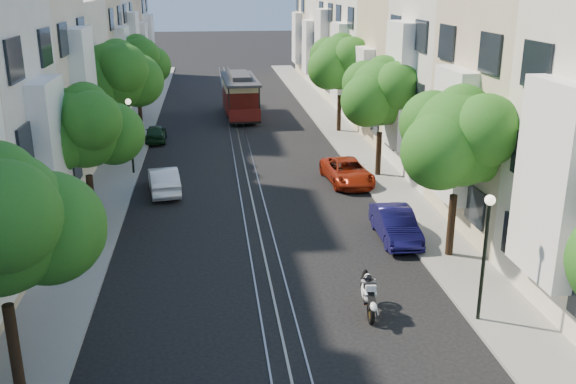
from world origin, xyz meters
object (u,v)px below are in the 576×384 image
object	(u,v)px
tree_e_d	(341,64)
lamp_west	(130,125)
tree_e_b	(460,140)
lamp_east	(486,240)
tree_w_b	(86,130)
tree_w_d	(137,62)
tree_w_c	(118,77)
tree_e_c	(383,94)
parked_car_w_far	(156,133)
sportbike_rider	(368,293)
cable_car	(240,94)
parked_car_e_far	(347,172)
parked_car_e_mid	(395,224)
parked_car_w_mid	(164,180)

from	to	relation	value
tree_e_d	lamp_west	bearing A→B (deg)	-146.50
tree_e_b	lamp_east	bearing A→B (deg)	-100.93
tree_w_b	tree_w_d	distance (m)	22.00
tree_w_b	lamp_east	size ratio (longest dim) A/B	1.51
tree_w_d	tree_w_c	bearing A→B (deg)	-90.00
tree_w_d	lamp_east	xyz separation A→B (m)	(13.44, -31.98, -1.75)
tree_e_c	tree_w_d	bearing A→B (deg)	131.99
tree_e_c	tree_w_c	size ratio (longest dim) A/B	0.92
tree_w_b	parked_car_w_far	world-z (taller)	tree_w_b
lamp_west	sportbike_rider	xyz separation A→B (m)	(9.24, -17.03, -2.10)
tree_w_b	parked_car_w_far	size ratio (longest dim) A/B	1.85
tree_w_c	sportbike_rider	world-z (taller)	tree_w_c
lamp_west	cable_car	size ratio (longest dim) A/B	0.51
tree_w_d	parked_car_e_far	world-z (taller)	tree_w_d
tree_e_c	lamp_east	distance (m)	16.10
parked_car_e_mid	tree_e_c	bearing A→B (deg)	80.69
parked_car_e_mid	parked_car_w_far	world-z (taller)	parked_car_e_mid
lamp_east	parked_car_w_far	world-z (taller)	lamp_east
tree_w_b	parked_car_w_far	distance (m)	16.28
tree_w_d	parked_car_w_mid	world-z (taller)	tree_w_d
tree_e_c	parked_car_w_far	distance (m)	16.63
tree_e_b	parked_car_e_mid	world-z (taller)	tree_e_b
sportbike_rider	parked_car_e_mid	size ratio (longest dim) A/B	0.50
tree_w_b	lamp_west	size ratio (longest dim) A/B	1.51
tree_e_c	parked_car_w_mid	xyz separation A→B (m)	(-11.66, -1.43, -3.93)
lamp_east	lamp_west	size ratio (longest dim) A/B	1.00
parked_car_w_mid	parked_car_w_far	size ratio (longest dim) A/B	1.20
tree_e_b	parked_car_w_mid	xyz separation A→B (m)	(-11.66, 9.57, -4.06)
lamp_east	parked_car_e_far	size ratio (longest dim) A/B	0.91
parked_car_e_mid	parked_car_e_far	bearing A→B (deg)	93.70
tree_e_b	parked_car_e_far	xyz separation A→B (m)	(-2.01, 10.04, -4.10)
tree_e_c	tree_w_d	world-z (taller)	same
tree_e_b	tree_w_c	bearing A→B (deg)	131.99
lamp_west	parked_car_e_far	world-z (taller)	lamp_west
tree_e_d	tree_w_d	world-z (taller)	tree_e_d
sportbike_rider	parked_car_w_mid	bearing A→B (deg)	121.95
cable_car	tree_w_c	bearing A→B (deg)	-123.65
tree_w_b	sportbike_rider	bearing A→B (deg)	-41.76
lamp_east	sportbike_rider	distance (m)	4.07
parked_car_e_far	parked_car_w_mid	bearing A→B (deg)	178.31
tree_w_b	parked_car_e_mid	bearing A→B (deg)	-13.07
tree_e_b	parked_car_w_far	bearing A→B (deg)	121.80
sportbike_rider	cable_car	size ratio (longest dim) A/B	0.25
tree_e_b	sportbike_rider	distance (m)	7.11
tree_w_d	parked_car_e_far	size ratio (longest dim) A/B	1.43
tree_w_c	parked_car_w_mid	world-z (taller)	tree_w_c
tree_w_d	parked_car_w_far	xyz separation A→B (m)	(1.54, -6.25, -4.02)
tree_w_b	lamp_west	xyz separation A→B (m)	(0.84, 8.02, -1.55)
tree_e_d	tree_w_b	size ratio (longest dim) A/B	1.09
tree_e_d	lamp_west	distance (m)	16.39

